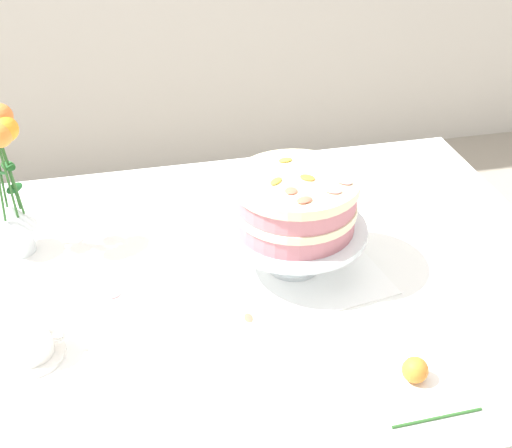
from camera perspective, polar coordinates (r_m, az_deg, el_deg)
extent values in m
cube|color=white|center=(1.38, -2.13, -5.00)|extent=(1.40, 1.00, 0.03)
cylinder|color=brown|center=(2.07, 12.44, -3.97)|extent=(0.06, 0.06, 0.71)
cube|color=white|center=(1.40, 3.13, -3.55)|extent=(0.37, 0.37, 0.00)
cylinder|color=silver|center=(1.40, 3.13, -3.34)|extent=(0.11, 0.11, 0.01)
cylinder|color=silver|center=(1.37, 3.19, -1.92)|extent=(0.03, 0.03, 0.07)
cylinder|color=silver|center=(1.35, 3.24, -0.41)|extent=(0.29, 0.29, 0.01)
cylinder|color=#CC7A84|center=(1.34, 3.27, 0.46)|extent=(0.23, 0.23, 0.04)
cylinder|color=beige|center=(1.32, 3.31, 1.44)|extent=(0.24, 0.24, 0.02)
cylinder|color=#CC7A84|center=(1.31, 3.35, 2.43)|extent=(0.23, 0.23, 0.04)
cylinder|color=beige|center=(1.29, 3.39, 3.50)|extent=(0.24, 0.24, 0.02)
ellipsoid|color=pink|center=(1.25, 6.50, 2.84)|extent=(0.04, 0.04, 0.01)
ellipsoid|color=#E56B51|center=(1.21, 4.09, 2.03)|extent=(0.04, 0.03, 0.01)
ellipsoid|color=yellow|center=(1.27, 1.65, 3.71)|extent=(0.03, 0.03, 0.00)
ellipsoid|color=orange|center=(1.29, 4.28, 4.01)|extent=(0.04, 0.04, 0.00)
ellipsoid|color=yellow|center=(1.35, 2.48, 5.39)|extent=(0.03, 0.02, 0.00)
ellipsoid|color=#E56B51|center=(1.24, 2.96, 2.81)|extent=(0.03, 0.03, 0.00)
ellipsoid|color=pink|center=(1.28, 7.41, 3.58)|extent=(0.04, 0.04, 0.01)
cylinder|color=silver|center=(1.51, -19.32, -1.18)|extent=(0.06, 0.06, 0.06)
cone|color=silver|center=(1.48, -19.71, 0.61)|extent=(0.09, 0.09, 0.05)
cylinder|color=#2D6028|center=(1.43, -19.87, 4.04)|extent=(0.02, 0.01, 0.19)
sphere|color=orange|center=(1.39, -20.29, 7.48)|extent=(0.05, 0.05, 0.05)
cylinder|color=#2D6028|center=(1.44, -20.12, 4.58)|extent=(0.01, 0.02, 0.21)
sphere|color=orange|center=(1.40, -20.71, 8.45)|extent=(0.05, 0.05, 0.05)
ellipsoid|color=#236B2D|center=(1.47, -19.61, 2.85)|extent=(0.04, 0.05, 0.01)
cylinder|color=#2D6028|center=(1.46, -20.68, 4.19)|extent=(0.01, 0.03, 0.18)
cylinder|color=#2D6028|center=(1.43, -20.17, 3.78)|extent=(0.01, 0.01, 0.19)
ellipsoid|color=#236B2D|center=(1.43, -20.08, 4.61)|extent=(0.04, 0.05, 0.02)
cylinder|color=white|center=(1.26, -18.30, -10.37)|extent=(0.12, 0.12, 0.01)
cylinder|color=white|center=(1.24, -18.56, -9.26)|extent=(0.08, 0.08, 0.06)
torus|color=white|center=(1.23, -16.30, -8.93)|extent=(0.03, 0.01, 0.03)
cylinder|color=#2D6028|center=(1.14, 14.98, -15.44)|extent=(0.15, 0.01, 0.01)
sphere|color=orange|center=(1.18, 13.20, -11.83)|extent=(0.04, 0.04, 0.04)
ellipsoid|color=#E56B51|center=(1.27, -0.62, -7.92)|extent=(0.02, 0.03, 0.00)
ellipsoid|color=pink|center=(1.35, -12.05, -5.86)|extent=(0.04, 0.03, 0.00)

